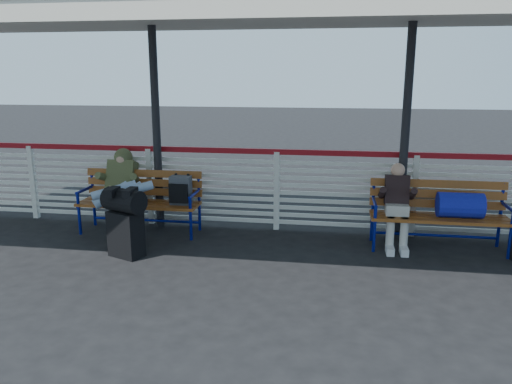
% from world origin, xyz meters
% --- Properties ---
extents(ground, '(60.00, 60.00, 0.00)m').
position_xyz_m(ground, '(0.00, 0.00, 0.00)').
color(ground, black).
rests_on(ground, ground).
extents(fence, '(12.08, 0.08, 1.24)m').
position_xyz_m(fence, '(0.00, 1.90, 0.66)').
color(fence, silver).
rests_on(fence, ground).
extents(canopy, '(12.60, 3.60, 3.16)m').
position_xyz_m(canopy, '(-0.00, 0.87, 3.04)').
color(canopy, silver).
rests_on(canopy, ground).
extents(luggage_stack, '(0.62, 0.49, 0.90)m').
position_xyz_m(luggage_stack, '(-1.79, 0.44, 0.49)').
color(luggage_stack, black).
rests_on(luggage_stack, ground).
extents(bench_left, '(1.80, 0.56, 0.92)m').
position_xyz_m(bench_left, '(-1.83, 1.48, 0.58)').
color(bench_left, '#94461C').
rests_on(bench_left, ground).
extents(bench_right, '(1.80, 0.56, 0.92)m').
position_xyz_m(bench_right, '(2.38, 1.37, 0.59)').
color(bench_right, '#94461C').
rests_on(bench_right, ground).
extents(traveler_man, '(0.93, 1.64, 0.77)m').
position_xyz_m(traveler_man, '(-2.14, 1.13, 0.73)').
color(traveler_man, '#8FA1C1').
rests_on(traveler_man, ground).
extents(companion_person, '(0.32, 0.66, 1.15)m').
position_xyz_m(companion_person, '(1.70, 1.36, 0.60)').
color(companion_person, '#BDB6AB').
rests_on(companion_person, ground).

